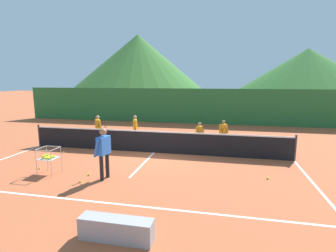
% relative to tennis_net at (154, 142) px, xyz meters
% --- Properties ---
extents(ground_plane, '(120.00, 120.00, 0.00)m').
position_rel_tennis_net_xyz_m(ground_plane, '(0.00, 0.00, -0.50)').
color(ground_plane, '#B25633').
extents(line_baseline_near, '(11.48, 0.08, 0.01)m').
position_rel_tennis_net_xyz_m(line_baseline_near, '(0.00, -4.91, -0.50)').
color(line_baseline_near, white).
rests_on(line_baseline_near, ground).
extents(line_baseline_far, '(11.48, 0.08, 0.01)m').
position_rel_tennis_net_xyz_m(line_baseline_far, '(0.00, 4.53, -0.50)').
color(line_baseline_far, white).
rests_on(line_baseline_far, ground).
extents(line_sideline_west, '(0.08, 9.44, 0.01)m').
position_rel_tennis_net_xyz_m(line_sideline_west, '(-5.74, 0.00, -0.50)').
color(line_sideline_west, white).
rests_on(line_sideline_west, ground).
extents(line_sideline_east, '(0.08, 9.44, 0.01)m').
position_rel_tennis_net_xyz_m(line_sideline_east, '(5.74, 0.00, -0.50)').
color(line_sideline_east, white).
rests_on(line_sideline_east, ground).
extents(line_service_center, '(0.08, 6.19, 0.01)m').
position_rel_tennis_net_xyz_m(line_service_center, '(0.00, 0.00, -0.50)').
color(line_service_center, white).
rests_on(line_service_center, ground).
extents(tennis_net, '(11.57, 0.08, 1.05)m').
position_rel_tennis_net_xyz_m(tennis_net, '(0.00, 0.00, 0.00)').
color(tennis_net, '#333338').
rests_on(tennis_net, ground).
extents(instructor, '(0.44, 0.80, 1.66)m').
position_rel_tennis_net_xyz_m(instructor, '(-0.75, -3.33, 0.50)').
color(instructor, black).
rests_on(instructor, ground).
extents(student_0, '(0.69, 0.52, 1.38)m').
position_rel_tennis_net_xyz_m(student_0, '(-3.34, 1.40, 0.33)').
color(student_0, navy).
rests_on(student_0, ground).
extents(student_1, '(0.32, 0.57, 1.37)m').
position_rel_tennis_net_xyz_m(student_1, '(-1.51, 1.87, 0.32)').
color(student_1, navy).
rests_on(student_1, ground).
extents(student_2, '(0.40, 0.68, 1.21)m').
position_rel_tennis_net_xyz_m(student_2, '(1.86, 1.29, 0.23)').
color(student_2, black).
rests_on(student_2, ground).
extents(student_3, '(0.47, 0.67, 1.25)m').
position_rel_tennis_net_xyz_m(student_3, '(2.96, 1.90, 0.26)').
color(student_3, navy).
rests_on(student_3, ground).
extents(ball_cart, '(0.58, 0.58, 0.90)m').
position_rel_tennis_net_xyz_m(ball_cart, '(-2.81, -3.30, 0.09)').
color(ball_cart, '#B7B7BC').
rests_on(ball_cart, ground).
extents(tennis_ball_0, '(0.07, 0.07, 0.07)m').
position_rel_tennis_net_xyz_m(tennis_ball_0, '(-3.46, -2.96, -0.47)').
color(tennis_ball_0, yellow).
rests_on(tennis_ball_0, ground).
extents(tennis_ball_1, '(0.07, 0.07, 0.07)m').
position_rel_tennis_net_xyz_m(tennis_ball_1, '(4.41, -2.28, -0.47)').
color(tennis_ball_1, yellow).
rests_on(tennis_ball_1, ground).
extents(tennis_ball_2, '(0.07, 0.07, 0.07)m').
position_rel_tennis_net_xyz_m(tennis_ball_2, '(-1.21, -2.30, -0.47)').
color(tennis_ball_2, yellow).
rests_on(tennis_ball_2, ground).
extents(tennis_ball_3, '(0.07, 0.07, 0.07)m').
position_rel_tennis_net_xyz_m(tennis_ball_3, '(-1.35, -3.81, -0.47)').
color(tennis_ball_3, yellow).
rests_on(tennis_ball_3, ground).
extents(tennis_ball_4, '(0.07, 0.07, 0.07)m').
position_rel_tennis_net_xyz_m(tennis_ball_4, '(-1.41, -3.17, -0.47)').
color(tennis_ball_4, yellow).
rests_on(tennis_ball_4, ground).
extents(tennis_ball_5, '(0.07, 0.07, 0.07)m').
position_rel_tennis_net_xyz_m(tennis_ball_5, '(-3.85, -0.93, -0.47)').
color(tennis_ball_5, yellow).
rests_on(tennis_ball_5, ground).
extents(windscreen_fence, '(25.25, 0.08, 2.56)m').
position_rel_tennis_net_xyz_m(windscreen_fence, '(0.00, 8.26, 0.78)').
color(windscreen_fence, '#286B33').
rests_on(windscreen_fence, ground).
extents(courtside_bench, '(1.50, 0.36, 0.46)m').
position_rel_tennis_net_xyz_m(courtside_bench, '(0.94, -6.34, -0.27)').
color(courtside_bench, '#99999E').
rests_on(courtside_bench, ground).
extents(hill_0, '(40.65, 40.65, 12.55)m').
position_rel_tennis_net_xyz_m(hill_0, '(26.91, 76.18, 5.78)').
color(hill_0, '#2D6628').
rests_on(hill_0, ground).
extents(hill_1, '(44.10, 44.10, 18.18)m').
position_rel_tennis_net_xyz_m(hill_1, '(-25.83, 75.31, 8.59)').
color(hill_1, '#38702D').
rests_on(hill_1, ground).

